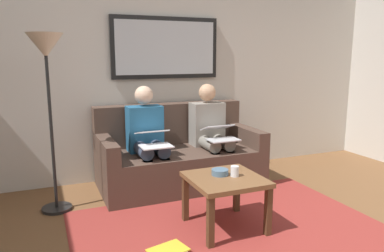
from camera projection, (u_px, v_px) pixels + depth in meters
name	position (u px, v px, depth m)	size (l,w,h in m)	color
wall_rear	(164.00, 69.00, 4.51)	(6.00, 0.12, 2.60)	beige
area_rug	(230.00, 229.00, 3.17)	(2.60, 1.80, 0.01)	maroon
couch	(178.00, 157.00, 4.26)	(1.79, 0.90, 0.90)	#4C382D
framed_mirror	(166.00, 48.00, 4.38)	(1.31, 0.05, 0.72)	black
coffee_table	(225.00, 185.00, 3.13)	(0.60, 0.60, 0.45)	brown
cup	(235.00, 171.00, 3.13)	(0.07, 0.07, 0.09)	silver
bowl	(220.00, 172.00, 3.17)	(0.14, 0.14, 0.05)	slate
person_left	(211.00, 130.00, 4.28)	(0.38, 0.58, 1.14)	gray
laptop_silver	(220.00, 133.00, 4.06)	(0.33, 0.36, 0.16)	silver
person_right	(147.00, 136.00, 4.00)	(0.38, 0.58, 1.14)	#235B84
laptop_white	(154.00, 138.00, 3.77)	(0.32, 0.37, 0.16)	white
magazine_stack	(168.00, 252.00, 2.76)	(0.32, 0.27, 0.03)	red
standing_lamp	(47.00, 66.00, 3.31)	(0.32, 0.32, 1.66)	black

